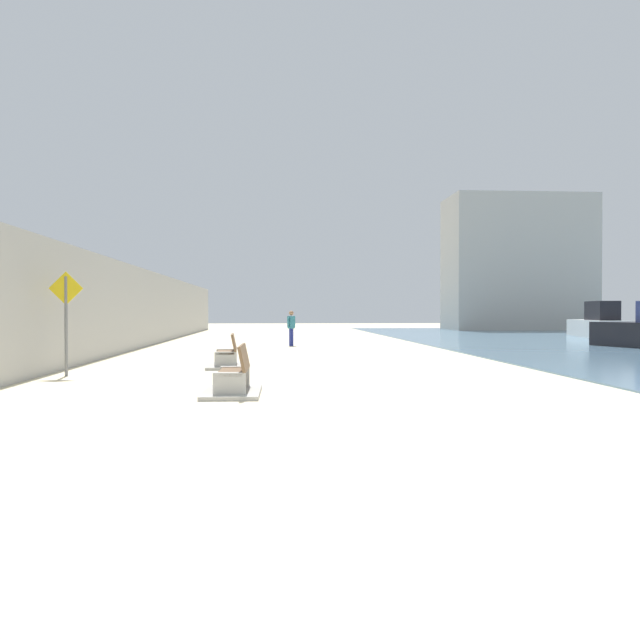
{
  "coord_description": "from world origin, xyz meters",
  "views": [
    {
      "loc": [
        -1.28,
        -10.18,
        1.65
      ],
      "look_at": [
        0.42,
        14.07,
        1.32
      ],
      "focal_mm": 37.49,
      "sensor_mm": 36.0,
      "label": 1
    }
  ],
  "objects_px": {
    "bench_near": "(234,382)",
    "boat_outer": "(598,324)",
    "bench_far": "(227,359)",
    "pedestrian_sign": "(66,311)",
    "person_walking": "(291,325)"
  },
  "relations": [
    {
      "from": "boat_outer",
      "to": "bench_far",
      "type": "bearing_deg",
      "value": -136.97
    },
    {
      "from": "boat_outer",
      "to": "pedestrian_sign",
      "type": "height_order",
      "value": "pedestrian_sign"
    },
    {
      "from": "person_walking",
      "to": "pedestrian_sign",
      "type": "height_order",
      "value": "pedestrian_sign"
    },
    {
      "from": "bench_near",
      "to": "person_walking",
      "type": "relative_size",
      "value": 1.28
    },
    {
      "from": "bench_near",
      "to": "person_walking",
      "type": "bearing_deg",
      "value": 84.89
    },
    {
      "from": "person_walking",
      "to": "boat_outer",
      "type": "height_order",
      "value": "boat_outer"
    },
    {
      "from": "bench_near",
      "to": "pedestrian_sign",
      "type": "relative_size",
      "value": 0.8
    },
    {
      "from": "bench_near",
      "to": "boat_outer",
      "type": "bearing_deg",
      "value": 51.77
    },
    {
      "from": "bench_near",
      "to": "bench_far",
      "type": "height_order",
      "value": "same"
    },
    {
      "from": "bench_near",
      "to": "pedestrian_sign",
      "type": "bearing_deg",
      "value": 138.19
    },
    {
      "from": "bench_far",
      "to": "person_walking",
      "type": "distance_m",
      "value": 11.99
    },
    {
      "from": "bench_near",
      "to": "pedestrian_sign",
      "type": "distance_m",
      "value": 6.1
    },
    {
      "from": "bench_near",
      "to": "pedestrian_sign",
      "type": "height_order",
      "value": "pedestrian_sign"
    },
    {
      "from": "person_walking",
      "to": "pedestrian_sign",
      "type": "bearing_deg",
      "value": -113.16
    },
    {
      "from": "bench_near",
      "to": "bench_far",
      "type": "relative_size",
      "value": 0.99
    }
  ]
}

